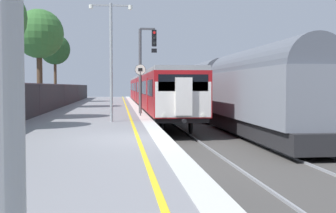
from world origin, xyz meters
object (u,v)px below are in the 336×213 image
freight_train_adjacent_track (189,88)px  speed_limit_sign (140,83)px  commuter_train_at_platform (152,90)px  signal_gantry (145,60)px  platform_lamp_mid (111,52)px  background_tree_centre (56,50)px  background_tree_back (39,35)px

freight_train_adjacent_track → speed_limit_sign: size_ratio=20.45×
commuter_train_at_platform → signal_gantry: size_ratio=7.88×
commuter_train_at_platform → freight_train_adjacent_track: size_ratio=0.69×
platform_lamp_mid → background_tree_centre: background_tree_centre is taller
commuter_train_at_platform → background_tree_centre: size_ratio=5.81×
signal_gantry → background_tree_back: background_tree_back is taller
background_tree_back → background_tree_centre: bearing=92.2°
platform_lamp_mid → background_tree_back: size_ratio=0.74×
commuter_train_at_platform → speed_limit_sign: bearing=-96.5°
background_tree_centre → signal_gantry: bearing=-68.0°
speed_limit_sign → platform_lamp_mid: size_ratio=0.52×
freight_train_adjacent_track → commuter_train_at_platform: bearing=-143.9°
signal_gantry → platform_lamp_mid: (-1.91, -5.99, 0.03)m
freight_train_adjacent_track → speed_limit_sign: bearing=-107.0°
speed_limit_sign → commuter_train_at_platform: bearing=83.5°
freight_train_adjacent_track → platform_lamp_mid: bearing=-107.8°
speed_limit_sign → background_tree_back: (-7.15, 9.59, 3.67)m
speed_limit_sign → signal_gantry: bearing=80.4°
platform_lamp_mid → background_tree_back: bearing=112.7°
commuter_train_at_platform → platform_lamp_mid: size_ratio=7.42×
signal_gantry → speed_limit_sign: (-0.37, -2.15, -1.40)m
signal_gantry → background_tree_centre: (-8.00, 19.76, 2.12)m
speed_limit_sign → background_tree_back: 12.51m
signal_gantry → background_tree_centre: background_tree_centre is taller
platform_lamp_mid → speed_limit_sign: bearing=68.1°
commuter_train_at_platform → freight_train_adjacent_track: bearing=36.1°
commuter_train_at_platform → signal_gantry: bearing=-96.0°
signal_gantry → background_tree_centre: bearing=112.0°
platform_lamp_mid → background_tree_back: 14.72m
commuter_train_at_platform → speed_limit_sign: 16.37m
speed_limit_sign → background_tree_centre: bearing=109.2°
freight_train_adjacent_track → speed_limit_sign: 20.05m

